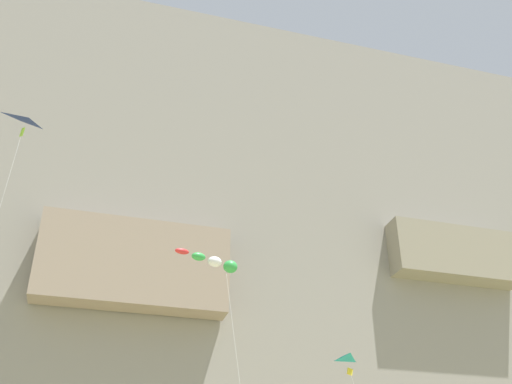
{
  "coord_description": "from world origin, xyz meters",
  "views": [
    {
      "loc": [
        -3.21,
        2.06,
        2.29
      ],
      "look_at": [
        2.84,
        23.51,
        15.13
      ],
      "focal_mm": 43.1,
      "sensor_mm": 36.0,
      "label": 1
    }
  ],
  "objects": [
    {
      "name": "kite_windsock_high_center",
      "position": [
        3.28,
        33.29,
        16.04
      ],
      "size": [
        3.98,
        5.62,
        16.42
      ],
      "color": "green",
      "rests_on": "ground"
    },
    {
      "name": "cliff_face",
      "position": [
        0.01,
        67.35,
        27.95
      ],
      "size": [
        180.0,
        30.95,
        55.92
      ],
      "color": "gray",
      "rests_on": "ground"
    },
    {
      "name": "kite_delta_high_left",
      "position": [
        -7.69,
        30.31,
        20.84
      ],
      "size": [
        2.05,
        3.94,
        21.44
      ],
      "color": "navy",
      "rests_on": "ground"
    },
    {
      "name": "kite_delta_front_field",
      "position": [
        13.52,
        37.95,
        11.62
      ],
      "size": [
        2.82,
        2.33,
        11.98
      ],
      "color": "teal",
      "rests_on": "ground"
    }
  ]
}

